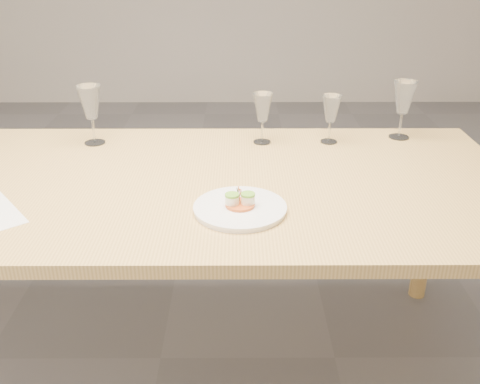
{
  "coord_description": "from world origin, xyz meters",
  "views": [
    {
      "loc": [
        0.3,
        -1.57,
        1.45
      ],
      "look_at": [
        0.3,
        -0.2,
        0.8
      ],
      "focal_mm": 40.0,
      "sensor_mm": 36.0,
      "label": 1
    }
  ],
  "objects_px": {
    "dinner_plate": "(240,207)",
    "wine_glass_2": "(331,110)",
    "wine_glass_0": "(90,103)",
    "wine_glass_3": "(404,98)",
    "wine_glass_1": "(263,109)",
    "dining_table": "(147,198)"
  },
  "relations": [
    {
      "from": "dinner_plate",
      "to": "wine_glass_1",
      "type": "height_order",
      "value": "wine_glass_1"
    },
    {
      "from": "dinner_plate",
      "to": "wine_glass_0",
      "type": "relative_size",
      "value": 1.21
    },
    {
      "from": "wine_glass_2",
      "to": "wine_glass_3",
      "type": "xyz_separation_m",
      "value": [
        0.28,
        0.05,
        0.03
      ]
    },
    {
      "from": "wine_glass_0",
      "to": "wine_glass_3",
      "type": "height_order",
      "value": "same"
    },
    {
      "from": "dining_table",
      "to": "wine_glass_3",
      "type": "distance_m",
      "value": 1.03
    },
    {
      "from": "wine_glass_0",
      "to": "wine_glass_3",
      "type": "bearing_deg",
      "value": 2.88
    },
    {
      "from": "wine_glass_0",
      "to": "wine_glass_3",
      "type": "distance_m",
      "value": 1.17
    },
    {
      "from": "wine_glass_3",
      "to": "wine_glass_2",
      "type": "bearing_deg",
      "value": -169.72
    },
    {
      "from": "wine_glass_1",
      "to": "wine_glass_2",
      "type": "height_order",
      "value": "wine_glass_1"
    },
    {
      "from": "dining_table",
      "to": "wine_glass_0",
      "type": "bearing_deg",
      "value": 125.99
    },
    {
      "from": "dinner_plate",
      "to": "wine_glass_1",
      "type": "distance_m",
      "value": 0.58
    },
    {
      "from": "dinner_plate",
      "to": "wine_glass_2",
      "type": "bearing_deg",
      "value": 58.95
    },
    {
      "from": "dinner_plate",
      "to": "wine_glass_2",
      "type": "height_order",
      "value": "wine_glass_2"
    },
    {
      "from": "wine_glass_1",
      "to": "wine_glass_3",
      "type": "bearing_deg",
      "value": 5.74
    },
    {
      "from": "dining_table",
      "to": "wine_glass_1",
      "type": "distance_m",
      "value": 0.55
    },
    {
      "from": "wine_glass_3",
      "to": "dining_table",
      "type": "bearing_deg",
      "value": -156.97
    },
    {
      "from": "dining_table",
      "to": "dinner_plate",
      "type": "distance_m",
      "value": 0.38
    },
    {
      "from": "wine_glass_0",
      "to": "dinner_plate",
      "type": "bearing_deg",
      "value": -45.46
    },
    {
      "from": "wine_glass_1",
      "to": "wine_glass_3",
      "type": "xyz_separation_m",
      "value": [
        0.53,
        0.05,
        0.02
      ]
    },
    {
      "from": "dining_table",
      "to": "wine_glass_0",
      "type": "xyz_separation_m",
      "value": [
        -0.24,
        0.33,
        0.22
      ]
    },
    {
      "from": "wine_glass_0",
      "to": "wine_glass_2",
      "type": "xyz_separation_m",
      "value": [
        0.88,
        0.01,
        -0.03
      ]
    },
    {
      "from": "wine_glass_3",
      "to": "dinner_plate",
      "type": "bearing_deg",
      "value": -135.26
    }
  ]
}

